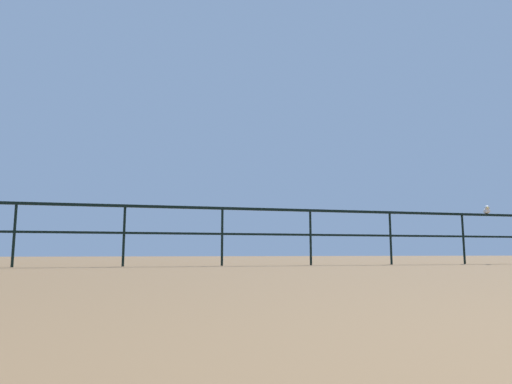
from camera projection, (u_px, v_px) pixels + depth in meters
pier_railing at (222, 223)px, 8.24m from camera, size 24.30×0.05×1.08m
seagull_on_rail at (487, 210)px, 9.72m from camera, size 0.25×0.33×0.17m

